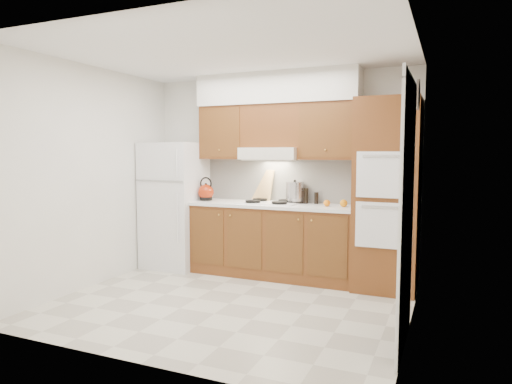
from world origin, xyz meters
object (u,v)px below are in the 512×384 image
oven_cabinet (387,195)px  stock_pot (295,192)px  kettle (206,192)px  fridge (175,205)px

oven_cabinet → stock_pot: size_ratio=9.39×
kettle → stock_pot: bearing=-10.2°
fridge → stock_pot: (1.68, 0.20, 0.23)m
kettle → stock_pot: 1.21m
oven_cabinet → stock_pot: (-1.17, 0.17, -0.01)m
fridge → stock_pot: 1.70m
oven_cabinet → kettle: (-2.37, -0.02, -0.04)m
oven_cabinet → kettle: size_ratio=10.44×
fridge → kettle: bearing=2.4°
oven_cabinet → fridge: bearing=-179.3°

